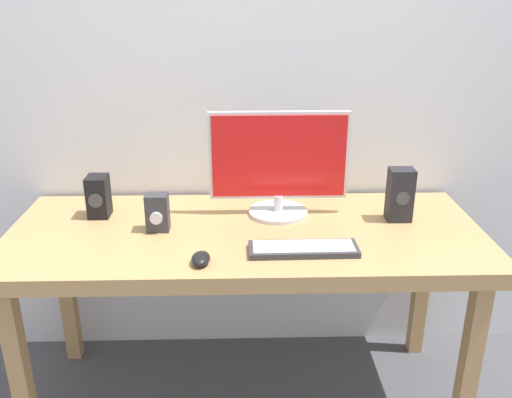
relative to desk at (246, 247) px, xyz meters
name	(u,v)px	position (x,y,z in m)	size (l,w,h in m)	color
ground_plane	(247,393)	(0.00, 0.00, -0.68)	(6.00, 6.00, 0.00)	#4C4C51
wall_back	(243,12)	(0.00, 0.40, 0.82)	(3.29, 0.04, 3.00)	silver
desk	(246,247)	(0.00, 0.00, 0.00)	(1.75, 0.72, 0.76)	tan
monitor	(279,164)	(0.13, 0.15, 0.28)	(0.53, 0.23, 0.41)	silver
keyboard_primary	(303,249)	(0.19, -0.19, 0.09)	(0.37, 0.12, 0.02)	#333338
mouse	(201,259)	(-0.15, -0.26, 0.09)	(0.06, 0.09, 0.03)	black
speaker_right	(400,195)	(0.59, 0.07, 0.18)	(0.09, 0.08, 0.20)	#232328
speaker_left	(98,196)	(-0.57, 0.14, 0.16)	(0.08, 0.10, 0.16)	black
audio_controller	(157,212)	(-0.32, 0.00, 0.14)	(0.08, 0.08, 0.14)	#333338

